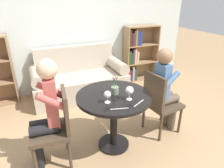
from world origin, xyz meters
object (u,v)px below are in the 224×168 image
object	(u,v)px
chair_left	(56,125)
chair_right	(159,101)
person_left	(46,113)
flower_vase	(115,88)
person_right	(165,89)
wine_glass_right	(130,91)
couch	(80,80)
bookshelf_right	(136,53)
wine_glass_left	(107,95)

from	to	relation	value
chair_left	chair_right	distance (m)	1.37
person_left	flower_vase	size ratio (longest dim) A/B	5.48
chair_left	person_right	world-z (taller)	person_right
person_right	flower_vase	bearing A→B (deg)	84.24
chair_left	wine_glass_right	world-z (taller)	chair_left
chair_right	flower_vase	world-z (taller)	flower_vase
couch	wine_glass_right	distance (m)	1.83
couch	flower_vase	world-z (taller)	flower_vase
bookshelf_right	chair_right	size ratio (longest dim) A/B	1.34
couch	chair_right	size ratio (longest dim) A/B	1.92
couch	flower_vase	bearing A→B (deg)	-89.09
flower_vase	chair_right	bearing A→B (deg)	-0.86
chair_right	person_right	bearing A→B (deg)	-85.89
couch	bookshelf_right	world-z (taller)	bookshelf_right
wine_glass_right	chair_right	bearing A→B (deg)	17.62
flower_vase	couch	bearing A→B (deg)	90.91
person_left	flower_vase	world-z (taller)	person_left
chair_left	bookshelf_right	bearing A→B (deg)	137.84
couch	wine_glass_right	size ratio (longest dim) A/B	10.93
wine_glass_right	bookshelf_right	bearing A→B (deg)	57.65
chair_right	person_left	size ratio (longest dim) A/B	0.72
chair_right	wine_glass_right	xyz separation A→B (m)	(-0.57, -0.18, 0.35)
wine_glass_left	wine_glass_right	size ratio (longest dim) A/B	0.86
person_right	flower_vase	distance (m)	0.77
chair_right	person_left	bearing A→B (deg)	82.97
bookshelf_right	chair_left	bearing A→B (deg)	-138.58
chair_left	flower_vase	xyz separation A→B (m)	(0.71, 0.01, 0.31)
wine_glass_left	person_right	bearing A→B (deg)	10.19
person_left	wine_glass_right	world-z (taller)	person_left
couch	chair_right	distance (m)	1.72
wine_glass_left	flower_vase	size ratio (longest dim) A/B	0.60
person_left	person_right	size ratio (longest dim) A/B	1.03
chair_right	wine_glass_left	world-z (taller)	chair_right
couch	chair_right	xyz separation A→B (m)	(0.68, -1.57, 0.18)
person_left	flower_vase	bearing A→B (deg)	95.71
flower_vase	bookshelf_right	bearing A→B (deg)	53.19
person_right	wine_glass_right	distance (m)	0.72
chair_right	person_left	world-z (taller)	person_left
flower_vase	person_left	bearing A→B (deg)	179.29
wine_glass_left	wine_glass_right	xyz separation A→B (m)	(0.25, -0.03, 0.01)
person_left	wine_glass_left	world-z (taller)	person_left
couch	chair_left	xyz separation A→B (m)	(-0.68, -1.57, 0.18)
bookshelf_right	person_right	xyz separation A→B (m)	(-0.62, -1.82, 0.04)
chair_right	wine_glass_right	size ratio (longest dim) A/B	5.68
bookshelf_right	person_right	bearing A→B (deg)	-108.71
person_right	wine_glass_left	distance (m)	0.94
wine_glass_left	chair_right	bearing A→B (deg)	10.17
chair_right	person_right	world-z (taller)	person_right
bookshelf_right	chair_right	bearing A→B (deg)	-111.04
chair_right	person_left	xyz separation A→B (m)	(-1.46, 0.02, 0.17)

